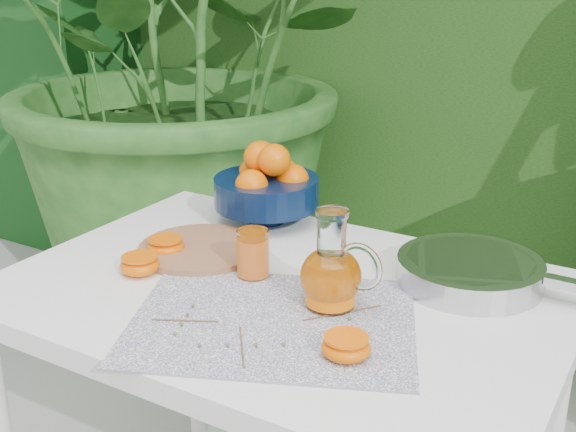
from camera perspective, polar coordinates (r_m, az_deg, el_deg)
The scene contains 10 objects.
potted_plant_left at distance 2.66m, azimuth -7.23°, elevation 13.31°, with size 2.02×2.02×2.02m, color #20531C.
white_table at distance 1.35m, azimuth -0.44°, elevation -8.75°, with size 1.00×0.70×0.75m.
placemat at distance 1.19m, azimuth -1.20°, elevation -8.30°, with size 0.46×0.36×0.00m, color #0B123F.
cutting_board at distance 1.46m, azimuth -6.93°, elevation -2.62°, with size 0.25×0.25×0.02m, color #8B5E3E.
fruit_bowl at distance 1.59m, azimuth -1.64°, elevation 2.46°, with size 0.24×0.24×0.18m.
juice_pitcher at distance 1.21m, azimuth 3.49°, elevation -4.59°, with size 0.15×0.11×0.17m.
juice_tumbler at distance 1.33m, azimuth -2.78°, elevation -3.04°, with size 0.07×0.07×0.09m.
saute_pan at distance 1.35m, azimuth 14.33°, elevation -4.21°, with size 0.46×0.27×0.05m.
orange_halves at distance 1.30m, azimuth -6.44°, elevation -5.10°, with size 0.56×0.24×0.04m.
thyme_sprigs at distance 1.17m, azimuth -2.17°, elevation -8.59°, with size 0.32×0.28×0.01m.
Camera 1 is at (0.69, -0.95, 1.32)m, focal length 45.00 mm.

